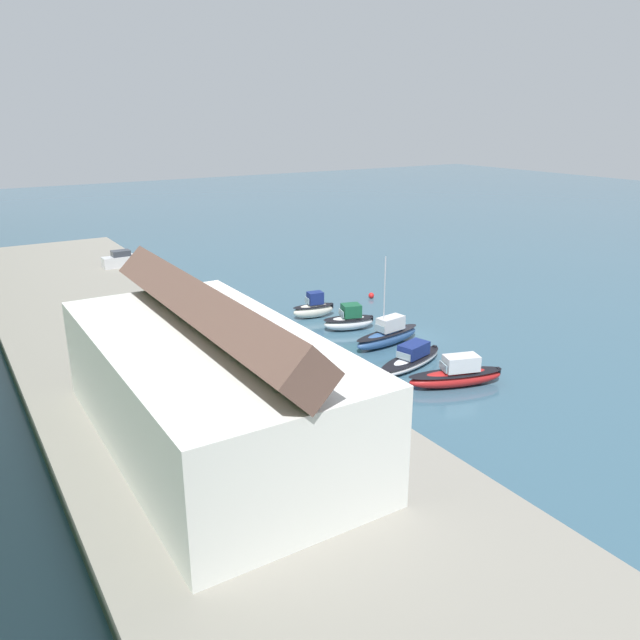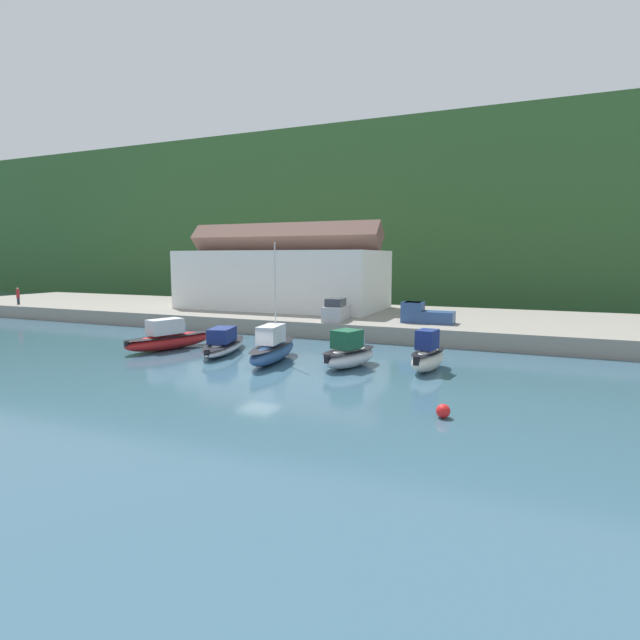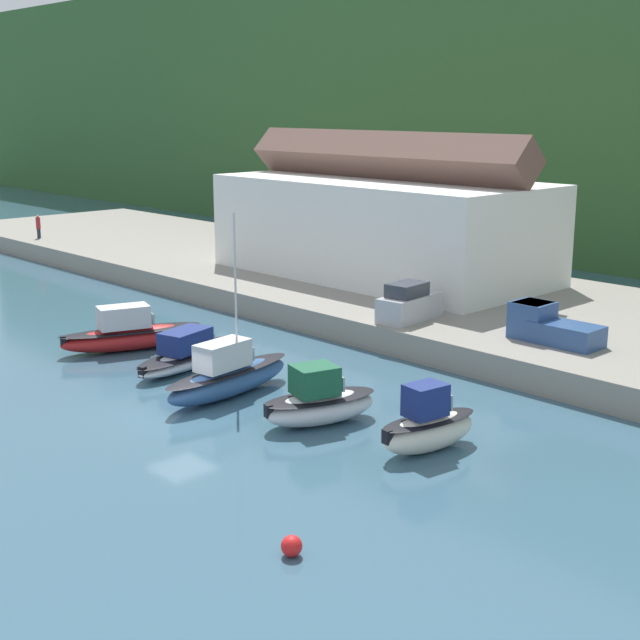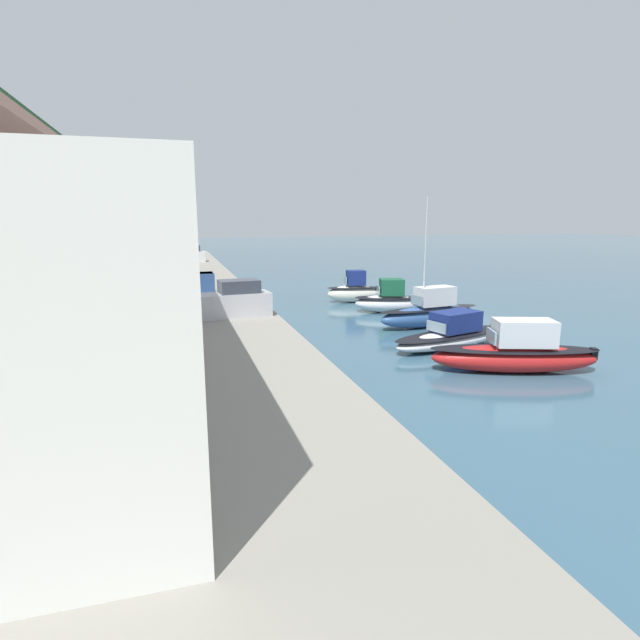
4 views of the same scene
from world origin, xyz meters
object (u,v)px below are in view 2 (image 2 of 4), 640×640
Objects in this scene: moored_boat_2 at (273,348)px; mooring_buoy_0 at (443,411)px; pickup_truck_0 at (423,314)px; moored_boat_1 at (224,344)px; moored_boat_4 at (428,356)px; parked_car_1 at (336,311)px; moored_boat_3 at (349,353)px; person_on_quay at (18,296)px; moored_boat_0 at (169,338)px.

moored_boat_2 is 15.67m from mooring_buoy_0.
moored_boat_2 is 1.82× the size of pickup_truck_0.
moored_boat_1 is at bearing 152.87° from mooring_buoy_0.
parked_car_1 reaches higher than moored_boat_4.
moored_boat_2 is (5.24, -1.53, 0.29)m from moored_boat_1.
mooring_buoy_0 is at bearing -42.30° from moored_boat_1.
moored_boat_3 is at bearing -2.39° from moored_boat_2.
moored_boat_1 is 18.62m from pickup_truck_0.
person_on_quay is at bearing 92.11° from pickup_truck_0.
parked_car_1 is at bearing 82.94° from moored_boat_2.
person_on_quay reaches higher than mooring_buoy_0.
mooring_buoy_0 is at bearing -62.90° from parked_car_1.
mooring_buoy_0 is (57.69, -20.72, -2.26)m from person_on_quay.
pickup_truck_0 is at bearing 54.12° from moored_boat_2.
moored_boat_2 reaches higher than mooring_buoy_0.
moored_boat_1 is 1.73× the size of moored_boat_4.
mooring_buoy_0 is (23.66, -9.10, -0.59)m from moored_boat_0.
moored_boat_0 is 22.67m from pickup_truck_0.
mooring_buoy_0 is (13.61, -21.12, -2.08)m from parked_car_1.
pickup_truck_0 is at bearing 103.85° from mooring_buoy_0.
moored_boat_4 is (16.08, -0.01, 0.31)m from moored_boat_1.
moored_boat_4 is at bearing 19.48° from moored_boat_0.
moored_boat_2 reaches higher than moored_boat_4.
parked_car_1 is 6.57× the size of mooring_buoy_0.
parked_car_1 reaches higher than moored_boat_0.
moored_boat_1 is 1.47× the size of moored_boat_3.
moored_boat_3 is (5.62, 0.54, -0.05)m from moored_boat_2.
person_on_quay reaches higher than moored_boat_3.
moored_boat_3 is (10.86, -0.99, 0.24)m from moored_boat_1.
mooring_buoy_0 is (13.44, -8.04, -0.67)m from moored_boat_2.
parked_car_1 reaches higher than pickup_truck_0.
person_on_quay is at bearing 160.24° from mooring_buoy_0.
pickup_truck_0 is (8.01, 1.62, -0.10)m from parked_car_1.
moored_boat_3 is at bearing -161.17° from moored_boat_4.
pickup_truck_0 is (18.06, 13.64, 1.39)m from moored_boat_0.
moored_boat_3 is 14.40m from pickup_truck_0.
parked_car_1 is at bearing 0.52° from person_on_quay.
person_on_quay reaches higher than moored_boat_0.
moored_boat_3 is at bearing 171.02° from pickup_truck_0.
person_on_quay is (-44.26, 12.69, 1.59)m from moored_boat_2.
moored_boat_3 is 5.31m from moored_boat_4.
moored_boat_3 is at bearing 16.35° from moored_boat_0.
moored_boat_0 is 15.74m from parked_car_1.
parked_car_1 is at bearing 122.80° from mooring_buoy_0.
pickup_truck_0 reaches higher than moored_boat_3.
parked_car_1 is (-0.18, 13.08, 1.40)m from moored_boat_2.
moored_boat_4 reaches higher than moored_boat_1.
moored_boat_0 is at bearing 126.97° from pickup_truck_0.
parked_car_1 reaches higher than moored_boat_1.
moored_boat_4 is at bearing 105.23° from mooring_buoy_0.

